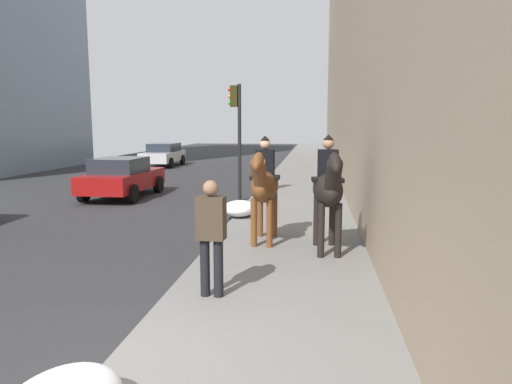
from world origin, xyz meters
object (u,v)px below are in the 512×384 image
object	(u,v)px
car_far_lane	(122,177)
traffic_light_near_curb	(237,124)
pedestrian_greeting	(211,231)
car_mid_lane	(163,154)
mounted_horse_far	(328,188)
mounted_horse_near	(264,185)

from	to	relation	value
car_far_lane	traffic_light_near_curb	bearing A→B (deg)	-93.19
pedestrian_greeting	car_mid_lane	bearing A→B (deg)	22.32
mounted_horse_far	car_mid_lane	size ratio (longest dim) A/B	0.51
mounted_horse_far	car_far_lane	distance (m)	9.90
car_mid_lane	car_far_lane	distance (m)	12.88
mounted_horse_near	pedestrian_greeting	distance (m)	3.24
mounted_horse_near	car_far_lane	xyz separation A→B (m)	(6.27, 5.80, -0.61)
pedestrian_greeting	traffic_light_near_curb	bearing A→B (deg)	9.49
mounted_horse_near	pedestrian_greeting	size ratio (longest dim) A/B	1.32
mounted_horse_far	car_mid_lane	xyz separation A→B (m)	(19.47, 9.76, -0.63)
car_far_lane	car_mid_lane	bearing A→B (deg)	12.48
mounted_horse_near	mounted_horse_far	size ratio (longest dim) A/B	0.98
mounted_horse_near	pedestrian_greeting	bearing A→B (deg)	-5.79
mounted_horse_far	pedestrian_greeting	bearing A→B (deg)	-38.59
mounted_horse_far	traffic_light_near_curb	distance (m)	7.29
mounted_horse_far	traffic_light_near_curb	xyz separation A→B (m)	(6.58, 2.88, 1.24)
mounted_horse_near	car_far_lane	distance (m)	8.56
mounted_horse_far	pedestrian_greeting	xyz separation A→B (m)	(-2.61, 1.72, -0.30)
car_far_lane	mounted_horse_far	bearing A→B (deg)	-133.38
mounted_horse_near	car_far_lane	size ratio (longest dim) A/B	0.56
traffic_light_near_curb	car_mid_lane	bearing A→B (deg)	28.10
car_far_lane	pedestrian_greeting	bearing A→B (deg)	-149.75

